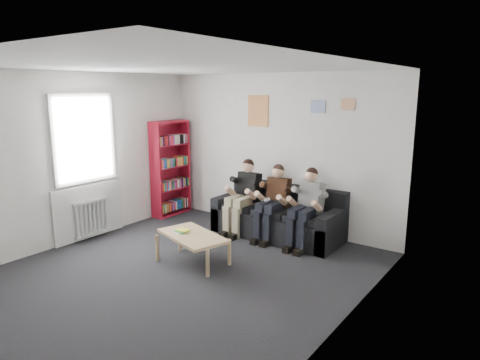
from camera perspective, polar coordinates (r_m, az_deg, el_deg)
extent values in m
plane|color=black|center=(5.92, -8.08, -12.26)|extent=(5.00, 5.00, 0.00)
plane|color=silver|center=(5.41, -8.94, 14.80)|extent=(5.00, 5.00, 0.00)
plane|color=white|center=(7.48, 4.99, 3.71)|extent=(4.50, 0.00, 4.50)
plane|color=white|center=(7.25, -21.38, 2.66)|extent=(0.00, 5.00, 5.00)
plane|color=white|center=(4.29, 13.65, -2.81)|extent=(0.00, 5.00, 5.00)
cube|color=black|center=(7.22, 4.94, -5.94)|extent=(2.15, 0.88, 0.41)
cube|color=black|center=(7.39, 6.36, -2.18)|extent=(2.15, 0.20, 0.42)
cube|color=black|center=(7.72, -1.37, -4.01)|extent=(0.18, 0.88, 0.59)
cube|color=black|center=(6.76, 12.19, -6.62)|extent=(0.18, 0.88, 0.59)
cube|color=black|center=(7.08, 4.65, -4.14)|extent=(1.80, 0.61, 0.10)
cube|color=maroon|center=(8.42, -9.25, 1.56)|extent=(0.28, 0.83, 1.84)
cube|color=tan|center=(6.11, -6.36, -7.43)|extent=(1.05, 0.58, 0.04)
cylinder|color=tan|center=(6.33, -10.98, -8.87)|extent=(0.05, 0.05, 0.38)
cylinder|color=tan|center=(5.72, -4.35, -10.99)|extent=(0.05, 0.05, 0.38)
cylinder|color=tan|center=(6.64, -8.00, -7.76)|extent=(0.05, 0.05, 0.38)
cylinder|color=tan|center=(6.07, -1.43, -9.61)|extent=(0.05, 0.05, 0.38)
cube|color=white|center=(6.20, -8.15, -6.91)|extent=(0.17, 0.12, 0.01)
cube|color=green|center=(6.20, -7.86, -6.76)|extent=(0.17, 0.12, 0.01)
cube|color=#FFFA35|center=(6.20, -7.57, -6.62)|extent=(0.17, 0.12, 0.01)
cube|color=black|center=(7.42, 1.21, -0.94)|extent=(0.38, 0.28, 0.53)
sphere|color=#DBA685|center=(7.31, 1.05, 1.81)|extent=(0.21, 0.21, 0.21)
sphere|color=black|center=(7.32, 1.12, 2.08)|extent=(0.20, 0.20, 0.20)
cube|color=gray|center=(7.24, -0.07, -2.79)|extent=(0.34, 0.43, 0.14)
cube|color=gray|center=(7.17, -1.04, -5.61)|extent=(0.32, 0.13, 0.51)
cube|color=black|center=(7.19, -1.30, -7.29)|extent=(0.32, 0.24, 0.09)
cube|color=#442216|center=(7.10, 5.18, -1.65)|extent=(0.36, 0.26, 0.51)
sphere|color=#DBA685|center=(7.00, 5.08, 1.09)|extent=(0.20, 0.20, 0.20)
sphere|color=black|center=(7.00, 5.15, 1.36)|extent=(0.19, 0.19, 0.19)
cube|color=black|center=(6.92, 4.01, -3.53)|extent=(0.32, 0.41, 0.14)
cube|color=black|center=(6.85, 3.09, -6.45)|extent=(0.31, 0.13, 0.51)
cube|color=black|center=(6.88, 2.82, -8.23)|extent=(0.31, 0.23, 0.09)
cube|color=silver|center=(6.81, 3.62, -2.60)|extent=(0.04, 0.13, 0.04)
cube|color=silver|center=(6.83, 9.52, -2.30)|extent=(0.37, 0.27, 0.52)
sphere|color=#DBA685|center=(6.72, 9.49, 0.58)|extent=(0.20, 0.20, 0.20)
sphere|color=black|center=(6.72, 9.55, 0.87)|extent=(0.19, 0.19, 0.19)
cube|color=black|center=(6.64, 8.41, -4.31)|extent=(0.33, 0.42, 0.14)
cube|color=black|center=(6.56, 7.51, -7.39)|extent=(0.31, 0.13, 0.51)
cube|color=black|center=(6.59, 7.23, -9.24)|extent=(0.31, 0.24, 0.09)
cylinder|color=white|center=(7.34, -20.88, -5.22)|extent=(0.06, 0.06, 0.60)
cylinder|color=white|center=(7.38, -20.36, -5.09)|extent=(0.06, 0.06, 0.60)
cylinder|color=white|center=(7.42, -19.85, -4.95)|extent=(0.06, 0.06, 0.60)
cylinder|color=white|center=(7.46, -19.35, -4.82)|extent=(0.06, 0.06, 0.60)
cylinder|color=white|center=(7.51, -18.85, -4.69)|extent=(0.06, 0.06, 0.60)
cylinder|color=white|center=(7.55, -18.35, -4.56)|extent=(0.06, 0.06, 0.60)
cylinder|color=white|center=(7.59, -17.87, -4.43)|extent=(0.06, 0.06, 0.60)
cylinder|color=white|center=(7.64, -17.38, -4.30)|extent=(0.06, 0.06, 0.60)
cube|color=white|center=(7.57, -18.95, -6.79)|extent=(0.10, 0.64, 0.04)
cube|color=white|center=(7.41, -19.24, -2.68)|extent=(0.10, 0.64, 0.04)
cube|color=white|center=(7.30, -20.16, 5.20)|extent=(0.02, 1.00, 1.30)
cube|color=white|center=(7.25, -20.50, 10.53)|extent=(0.05, 1.12, 0.06)
cube|color=white|center=(7.39, -19.74, -0.04)|extent=(0.05, 1.12, 0.06)
cube|color=white|center=(7.51, -19.46, -3.92)|extent=(0.03, 1.30, 0.90)
cube|color=#E1D14F|center=(7.61, 2.42, 9.18)|extent=(0.42, 0.01, 0.55)
cube|color=#3964C2|center=(7.04, 10.37, 9.59)|extent=(0.25, 0.01, 0.20)
cube|color=#D6439D|center=(6.84, 14.22, 9.78)|extent=(0.22, 0.01, 0.18)
cube|color=white|center=(7.95, -1.24, 10.75)|extent=(0.20, 0.01, 0.14)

